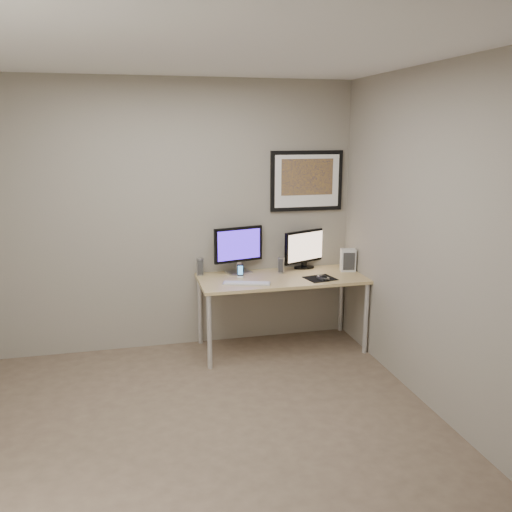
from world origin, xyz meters
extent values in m
plane|color=brown|center=(0.00, 0.00, 0.00)|extent=(3.60, 3.60, 0.00)
plane|color=white|center=(0.00, 0.00, 2.60)|extent=(3.60, 3.60, 0.00)
plane|color=gray|center=(0.00, 1.70, 1.30)|extent=(3.60, 0.00, 3.60)
plane|color=gray|center=(1.80, 0.00, 1.30)|extent=(0.00, 3.40, 3.40)
cube|color=tan|center=(1.00, 1.35, 0.71)|extent=(1.60, 0.70, 0.03)
cylinder|color=silver|center=(0.24, 1.04, 0.35)|extent=(0.04, 0.04, 0.70)
cylinder|color=silver|center=(0.24, 1.66, 0.35)|extent=(0.04, 0.04, 0.70)
cylinder|color=silver|center=(1.76, 1.04, 0.35)|extent=(0.04, 0.04, 0.70)
cylinder|color=silver|center=(1.76, 1.66, 0.35)|extent=(0.04, 0.04, 0.70)
cube|color=black|center=(1.35, 1.68, 1.62)|extent=(0.75, 0.03, 0.60)
cube|color=white|center=(1.35, 1.67, 1.62)|extent=(0.67, 0.00, 0.52)
cube|color=orange|center=(1.35, 1.66, 1.66)|extent=(0.54, 0.00, 0.36)
cube|color=#A6A6AB|center=(0.63, 1.59, 0.74)|extent=(0.27, 0.22, 0.02)
cube|color=#A6A6AB|center=(0.63, 1.59, 0.80)|extent=(0.05, 0.05, 0.10)
cube|color=black|center=(0.63, 1.59, 1.02)|extent=(0.50, 0.16, 0.35)
cube|color=#3115AD|center=(0.63, 1.57, 1.02)|extent=(0.44, 0.11, 0.29)
cube|color=black|center=(1.32, 1.62, 0.74)|extent=(0.24, 0.19, 0.02)
cube|color=black|center=(1.32, 1.62, 0.77)|extent=(0.06, 0.05, 0.05)
cube|color=black|center=(1.32, 1.62, 0.96)|extent=(0.48, 0.23, 0.33)
cube|color=#D1AD8E|center=(1.32, 1.61, 0.96)|extent=(0.42, 0.18, 0.28)
cylinder|color=#A6A6AB|center=(0.24, 1.60, 0.82)|extent=(0.07, 0.07, 0.17)
cylinder|color=#A6A6AB|center=(1.04, 1.50, 0.81)|extent=(0.09, 0.09, 0.16)
cube|color=black|center=(0.61, 1.44, 0.79)|extent=(0.07, 0.07, 0.13)
cube|color=#B9B9BD|center=(0.62, 1.19, 0.74)|extent=(0.45, 0.24, 0.02)
cube|color=black|center=(1.34, 1.21, 0.73)|extent=(0.31, 0.29, 0.00)
ellipsoid|color=black|center=(1.36, 1.18, 0.75)|extent=(0.09, 0.13, 0.04)
cube|color=black|center=(1.36, 1.17, 0.74)|extent=(0.06, 0.17, 0.02)
cube|color=silver|center=(1.72, 1.42, 0.84)|extent=(0.16, 0.13, 0.22)
camera|label=1|loc=(-0.43, -3.51, 2.12)|focal=38.00mm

